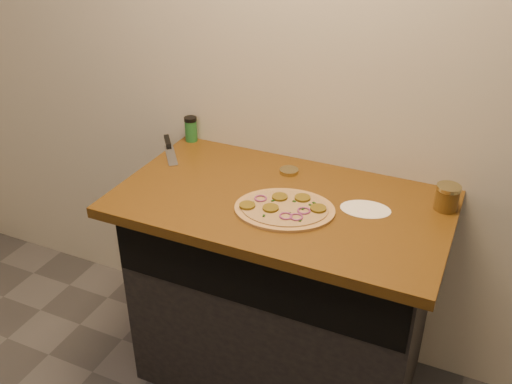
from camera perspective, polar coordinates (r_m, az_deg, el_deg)
The scene contains 8 objects.
cabinet at distance 2.36m, azimuth 2.62°, elevation -10.17°, with size 1.10×0.60×0.86m, color black.
countertop at distance 2.08m, azimuth 2.59°, elevation -1.07°, with size 1.20×0.70×0.04m, color brown.
pizza at distance 1.99m, azimuth 2.88°, elevation -1.66°, with size 0.43×0.43×0.02m.
chefs_knife at distance 2.46m, azimuth -8.68°, elevation 4.40°, with size 0.20×0.24×0.02m.
mason_jar_lid at distance 2.23m, azimuth 3.32°, elevation 2.10°, with size 0.07×0.07×0.02m, color tan.
salsa_jar at distance 2.08m, azimuth 18.57°, elevation -0.51°, with size 0.08×0.08×0.09m.
spice_shaker at distance 2.50m, azimuth -6.53°, elevation 6.29°, with size 0.05×0.05×0.11m.
flour_spill at distance 2.03m, azimuth 10.89°, elevation -1.70°, with size 0.18×0.18×0.00m, color white.
Camera 1 is at (0.65, -0.24, 1.94)m, focal length 40.00 mm.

